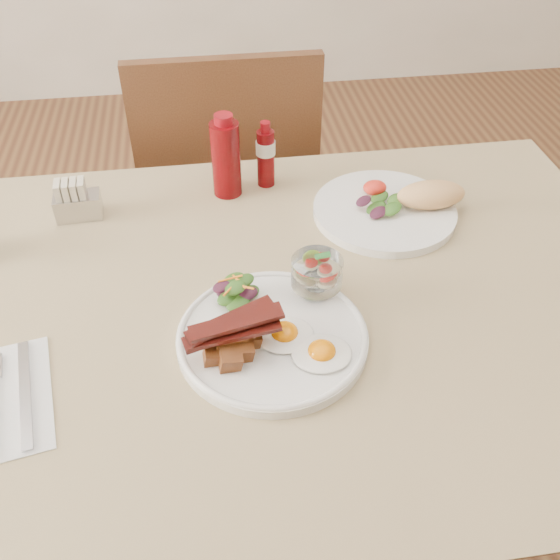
{
  "coord_description": "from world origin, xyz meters",
  "views": [
    {
      "loc": [
        -0.06,
        -0.71,
        1.42
      ],
      "look_at": [
        0.04,
        -0.02,
        0.82
      ],
      "focal_mm": 40.0,
      "sensor_mm": 36.0,
      "label": 1
    }
  ],
  "objects_px": {
    "chair_far": "(229,194)",
    "hot_sauce_bottle": "(266,155)",
    "main_plate": "(272,338)",
    "fruit_cup": "(317,272)",
    "second_plate": "(396,206)",
    "ketchup_bottle": "(226,158)",
    "sugar_caddy": "(76,202)",
    "table": "(257,343)"
  },
  "relations": [
    {
      "from": "chair_far",
      "to": "hot_sauce_bottle",
      "type": "relative_size",
      "value": 6.98
    },
    {
      "from": "main_plate",
      "to": "fruit_cup",
      "type": "distance_m",
      "value": 0.12
    },
    {
      "from": "fruit_cup",
      "to": "second_plate",
      "type": "height_order",
      "value": "fruit_cup"
    },
    {
      "from": "ketchup_bottle",
      "to": "sugar_caddy",
      "type": "bearing_deg",
      "value": -171.45
    },
    {
      "from": "second_plate",
      "to": "sugar_caddy",
      "type": "distance_m",
      "value": 0.59
    },
    {
      "from": "hot_sauce_bottle",
      "to": "fruit_cup",
      "type": "bearing_deg",
      "value": -84.57
    },
    {
      "from": "ketchup_bottle",
      "to": "hot_sauce_bottle",
      "type": "bearing_deg",
      "value": 14.57
    },
    {
      "from": "second_plate",
      "to": "table",
      "type": "bearing_deg",
      "value": -144.13
    },
    {
      "from": "table",
      "to": "main_plate",
      "type": "bearing_deg",
      "value": -79.19
    },
    {
      "from": "table",
      "to": "main_plate",
      "type": "distance_m",
      "value": 0.13
    },
    {
      "from": "main_plate",
      "to": "ketchup_bottle",
      "type": "height_order",
      "value": "ketchup_bottle"
    },
    {
      "from": "second_plate",
      "to": "hot_sauce_bottle",
      "type": "bearing_deg",
      "value": 148.45
    },
    {
      "from": "fruit_cup",
      "to": "second_plate",
      "type": "distance_m",
      "value": 0.29
    },
    {
      "from": "main_plate",
      "to": "sugar_caddy",
      "type": "height_order",
      "value": "sugar_caddy"
    },
    {
      "from": "chair_far",
      "to": "second_plate",
      "type": "height_order",
      "value": "chair_far"
    },
    {
      "from": "hot_sauce_bottle",
      "to": "sugar_caddy",
      "type": "relative_size",
      "value": 1.57
    },
    {
      "from": "fruit_cup",
      "to": "hot_sauce_bottle",
      "type": "bearing_deg",
      "value": 95.43
    },
    {
      "from": "ketchup_bottle",
      "to": "hot_sauce_bottle",
      "type": "distance_m",
      "value": 0.08
    },
    {
      "from": "ketchup_bottle",
      "to": "sugar_caddy",
      "type": "xyz_separation_m",
      "value": [
        -0.28,
        -0.04,
        -0.04
      ]
    },
    {
      "from": "main_plate",
      "to": "sugar_caddy",
      "type": "bearing_deg",
      "value": 130.43
    },
    {
      "from": "second_plate",
      "to": "fruit_cup",
      "type": "bearing_deg",
      "value": -131.65
    },
    {
      "from": "main_plate",
      "to": "chair_far",
      "type": "bearing_deg",
      "value": 91.23
    },
    {
      "from": "table",
      "to": "fruit_cup",
      "type": "height_order",
      "value": "fruit_cup"
    },
    {
      "from": "table",
      "to": "hot_sauce_bottle",
      "type": "bearing_deg",
      "value": 79.89
    },
    {
      "from": "table",
      "to": "second_plate",
      "type": "xyz_separation_m",
      "value": [
        0.29,
        0.21,
        0.11
      ]
    },
    {
      "from": "chair_far",
      "to": "hot_sauce_bottle",
      "type": "xyz_separation_m",
      "value": [
        0.06,
        -0.32,
        0.29
      ]
    },
    {
      "from": "fruit_cup",
      "to": "hot_sauce_bottle",
      "type": "xyz_separation_m",
      "value": [
        -0.03,
        0.35,
        0.0
      ]
    },
    {
      "from": "chair_far",
      "to": "second_plate",
      "type": "xyz_separation_m",
      "value": [
        0.29,
        -0.46,
        0.24
      ]
    },
    {
      "from": "table",
      "to": "fruit_cup",
      "type": "relative_size",
      "value": 16.71
    },
    {
      "from": "fruit_cup",
      "to": "second_plate",
      "type": "xyz_separation_m",
      "value": [
        0.19,
        0.21,
        -0.04
      ]
    },
    {
      "from": "sugar_caddy",
      "to": "hot_sauce_bottle",
      "type": "bearing_deg",
      "value": 6.86
    },
    {
      "from": "table",
      "to": "hot_sauce_bottle",
      "type": "relative_size",
      "value": 9.98
    },
    {
      "from": "chair_far",
      "to": "ketchup_bottle",
      "type": "relative_size",
      "value": 5.7
    },
    {
      "from": "ketchup_bottle",
      "to": "second_plate",
      "type": "bearing_deg",
      "value": -21.27
    },
    {
      "from": "sugar_caddy",
      "to": "second_plate",
      "type": "bearing_deg",
      "value": -10.41
    },
    {
      "from": "fruit_cup",
      "to": "sugar_caddy",
      "type": "height_order",
      "value": "fruit_cup"
    },
    {
      "from": "second_plate",
      "to": "sugar_caddy",
      "type": "height_order",
      "value": "sugar_caddy"
    },
    {
      "from": "chair_far",
      "to": "ketchup_bottle",
      "type": "distance_m",
      "value": 0.46
    },
    {
      "from": "table",
      "to": "main_plate",
      "type": "xyz_separation_m",
      "value": [
        0.02,
        -0.08,
        0.1
      ]
    },
    {
      "from": "fruit_cup",
      "to": "main_plate",
      "type": "bearing_deg",
      "value": -135.97
    },
    {
      "from": "fruit_cup",
      "to": "chair_far",
      "type": "bearing_deg",
      "value": 98.03
    },
    {
      "from": "table",
      "to": "chair_far",
      "type": "height_order",
      "value": "chair_far"
    }
  ]
}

